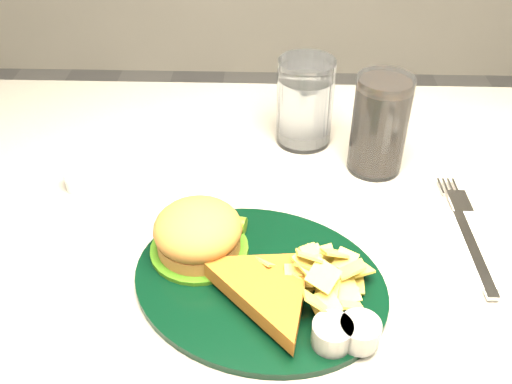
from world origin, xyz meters
TOP-DOWN VIEW (x-y plane):
  - dinner_plate at (-0.03, -0.09)m, footprint 0.36×0.33m
  - water_glass at (0.03, 0.21)m, footprint 0.11×0.11m
  - cola_glass at (0.13, 0.14)m, footprint 0.10×0.10m
  - fork_napkin at (0.23, -0.03)m, footprint 0.15×0.19m
  - ramekin at (-0.28, 0.08)m, footprint 0.05×0.05m

SIDE VIEW (x-z plane):
  - fork_napkin at x=0.23m, z-range 0.75..0.76m
  - ramekin at x=-0.28m, z-range 0.75..0.78m
  - dinner_plate at x=-0.03m, z-range 0.75..0.82m
  - water_glass at x=0.03m, z-range 0.75..0.88m
  - cola_glass at x=0.13m, z-range 0.75..0.89m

